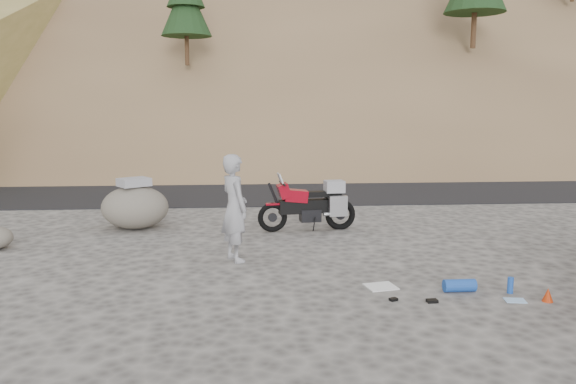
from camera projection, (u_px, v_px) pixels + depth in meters
name	position (u px, v px, depth m)	size (l,w,h in m)	color
ground	(348.00, 266.00, 9.39)	(140.00, 140.00, 0.00)	#484542
road	(299.00, 187.00, 18.25)	(120.00, 7.00, 0.05)	black
hillside	(265.00, 4.00, 47.93)	(120.00, 73.00, 46.72)	brown
motorcycle	(312.00, 205.00, 11.95)	(2.14, 0.76, 1.27)	black
man	(235.00, 260.00, 9.74)	(0.67, 0.44, 1.85)	#939399
boulder	(135.00, 206.00, 12.14)	(1.79, 1.68, 1.11)	#565149
gear_white_cloth	(381.00, 287.00, 8.31)	(0.43, 0.38, 0.01)	white
gear_blue_mat	(460.00, 285.00, 8.09)	(0.18, 0.18, 0.46)	#1C49A8
gear_bottle	(510.00, 285.00, 8.03)	(0.08, 0.08, 0.23)	#1C49A8
gear_funnel	(548.00, 295.00, 7.69)	(0.15, 0.15, 0.19)	#B22F0B
gear_glove_a	(432.00, 301.00, 7.67)	(0.14, 0.10, 0.04)	black
gear_glove_b	(394.00, 299.00, 7.73)	(0.11, 0.08, 0.04)	black
gear_blue_cloth	(515.00, 300.00, 7.73)	(0.27, 0.20, 0.01)	#9AC3EE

